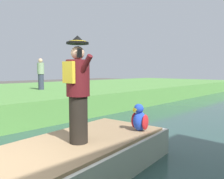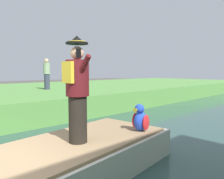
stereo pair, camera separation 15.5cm
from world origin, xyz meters
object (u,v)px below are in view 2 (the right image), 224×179
at_px(boat, 71,159).
at_px(person_bystander, 47,74).
at_px(parrot_plush, 140,119).
at_px(person_pirate, 77,90).

bearing_deg(boat, person_bystander, 154.89).
xyz_separation_m(parrot_plush, person_bystander, (-7.87, 2.04, 0.84)).
height_order(person_pirate, person_bystander, person_bystander).
xyz_separation_m(person_pirate, person_bystander, (-7.58, 3.42, 0.16)).
height_order(person_pirate, parrot_plush, person_pirate).
height_order(boat, person_pirate, person_pirate).
bearing_deg(parrot_plush, person_pirate, -101.69).
bearing_deg(person_bystander, boat, -25.11).
relative_size(boat, parrot_plush, 7.68).
xyz_separation_m(boat, person_bystander, (-7.48, 3.51, 1.39)).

